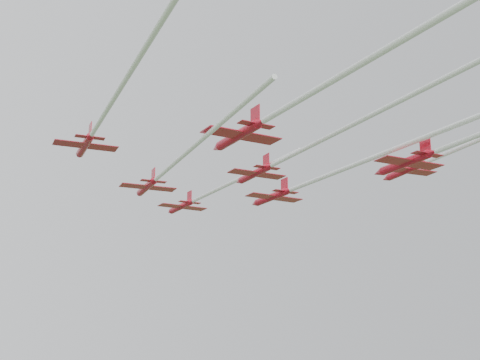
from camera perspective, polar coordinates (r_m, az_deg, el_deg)
jet_lead at (r=112.24m, az=-3.18°, el=-1.39°), size 11.34×43.87×2.60m
jet_row2_left at (r=90.23m, az=-6.05°, el=1.06°), size 16.41×47.97×2.49m
jet_row2_right at (r=102.72m, az=6.48°, el=0.01°), size 13.80×56.27×2.93m
jet_row3_left at (r=76.63m, az=-11.73°, el=5.16°), size 15.76×45.08×2.38m
jet_row3_mid at (r=84.05m, az=6.14°, el=2.99°), size 15.27×57.97×2.52m
jet_row3_right at (r=98.58m, az=17.11°, el=2.14°), size 15.77×43.80×2.65m
jet_row4_left at (r=71.07m, az=3.85°, el=6.13°), size 12.35×48.85×2.88m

